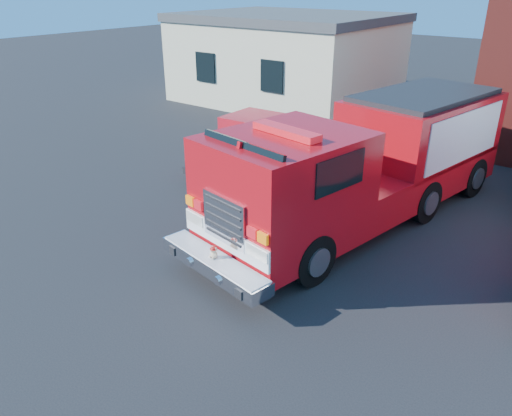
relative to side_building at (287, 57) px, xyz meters
The scene contains 4 objects.
ground 15.96m from the side_building, 55.30° to the right, with size 100.00×100.00×0.00m, color black.
side_building is the anchor object (origin of this frame).
fire_engine 14.67m from the side_building, 47.06° to the right, with size 4.50×10.45×3.12m.
pickup_truck 10.54m from the side_building, 60.18° to the right, with size 2.19×5.61×1.81m.
Camera 1 is at (6.18, -9.16, 5.97)m, focal length 35.00 mm.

